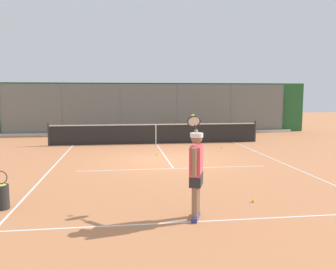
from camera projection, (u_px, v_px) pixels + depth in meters
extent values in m
plane|color=#C67A4C|center=(168.00, 160.00, 12.73)|extent=(60.00, 60.00, 0.00)
cube|color=white|center=(210.00, 221.00, 6.65)|extent=(7.89, 0.05, 0.01)
cube|color=white|center=(173.00, 168.00, 11.32)|extent=(6.16, 0.05, 0.01)
cube|color=white|center=(281.00, 162.00, 12.36)|extent=(0.05, 10.52, 0.01)
cube|color=white|center=(51.00, 169.00, 11.31)|extent=(0.05, 10.52, 0.01)
cube|color=white|center=(163.00, 153.00, 14.16)|extent=(0.05, 5.79, 0.01)
cylinder|color=slate|center=(282.00, 108.00, 22.09)|extent=(0.07, 0.07, 3.00)
cylinder|color=slate|center=(231.00, 109.00, 21.64)|extent=(0.07, 0.07, 3.00)
cylinder|color=slate|center=(177.00, 109.00, 21.19)|extent=(0.07, 0.07, 3.00)
cylinder|color=slate|center=(121.00, 109.00, 20.73)|extent=(0.07, 0.07, 3.00)
cylinder|color=slate|center=(62.00, 110.00, 20.28)|extent=(0.07, 0.07, 3.00)
cylinder|color=slate|center=(0.00, 110.00, 19.83)|extent=(0.07, 0.07, 3.00)
cylinder|color=slate|center=(149.00, 85.00, 20.79)|extent=(17.02, 0.05, 0.05)
cube|color=slate|center=(149.00, 109.00, 20.96)|extent=(17.02, 0.02, 3.00)
cube|color=#235B2D|center=(148.00, 108.00, 21.60)|extent=(20.02, 0.90, 3.08)
cube|color=silver|center=(149.00, 133.00, 20.95)|extent=(18.02, 0.18, 0.15)
cylinder|color=#2D2D2D|center=(255.00, 131.00, 17.62)|extent=(0.09, 0.09, 1.07)
cylinder|color=#2D2D2D|center=(49.00, 134.00, 16.28)|extent=(0.09, 0.09, 1.07)
cube|color=black|center=(156.00, 134.00, 16.96)|extent=(10.04, 0.02, 0.91)
cube|color=white|center=(156.00, 124.00, 16.90)|extent=(10.04, 0.04, 0.05)
cube|color=white|center=(156.00, 134.00, 16.96)|extent=(0.05, 0.04, 0.91)
cube|color=navy|center=(195.00, 219.00, 6.65)|extent=(0.19, 0.28, 0.09)
cylinder|color=#8C664C|center=(195.00, 197.00, 6.60)|extent=(0.13, 0.13, 0.78)
cube|color=navy|center=(197.00, 214.00, 6.91)|extent=(0.19, 0.28, 0.09)
cylinder|color=#8C664C|center=(197.00, 193.00, 6.86)|extent=(0.13, 0.13, 0.78)
cube|color=#28282D|center=(196.00, 179.00, 6.70)|extent=(0.35, 0.46, 0.26)
cube|color=#DB4C56|center=(196.00, 160.00, 6.65)|extent=(0.36, 0.53, 0.57)
cylinder|color=#8C664C|center=(194.00, 162.00, 6.36)|extent=(0.08, 0.08, 0.52)
cylinder|color=#8C664C|center=(197.00, 137.00, 7.06)|extent=(0.10, 0.39, 0.29)
sphere|color=#8C664C|center=(197.00, 138.00, 6.60)|extent=(0.22, 0.22, 0.22)
cylinder|color=white|center=(197.00, 135.00, 6.60)|extent=(0.32, 0.32, 0.08)
cube|color=white|center=(197.00, 136.00, 6.72)|extent=(0.24, 0.25, 0.02)
cylinder|color=black|center=(195.00, 128.00, 7.28)|extent=(0.04, 0.17, 0.13)
torus|color=black|center=(194.00, 121.00, 7.45)|extent=(0.30, 0.20, 0.26)
cylinder|color=silver|center=(194.00, 121.00, 7.45)|extent=(0.26, 0.15, 0.21)
sphere|color=#C1D138|center=(193.00, 115.00, 7.61)|extent=(0.07, 0.07, 0.07)
sphere|color=#D6E042|center=(157.00, 154.00, 13.82)|extent=(0.07, 0.07, 0.07)
sphere|color=#CCDB33|center=(253.00, 201.00, 7.82)|extent=(0.07, 0.07, 0.07)
sphere|color=#D6E042|center=(222.00, 147.00, 15.67)|extent=(0.07, 0.07, 0.07)
cylinder|color=black|center=(1.00, 197.00, 7.33)|extent=(0.32, 0.32, 0.52)
torus|color=black|center=(0.00, 178.00, 7.28)|extent=(0.29, 0.02, 0.29)
ellipsoid|color=#CCDB33|center=(1.00, 186.00, 7.30)|extent=(0.27, 0.27, 0.10)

